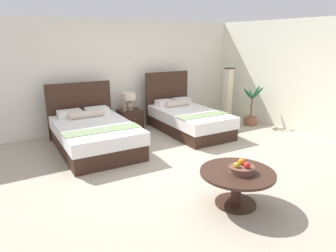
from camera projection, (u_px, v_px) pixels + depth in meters
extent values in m
cube|color=#AB9F8A|center=(183.00, 163.00, 5.40)|extent=(10.29, 9.29, 0.02)
cube|color=silver|center=(118.00, 74.00, 7.36)|extent=(10.29, 0.12, 2.55)
cube|color=white|center=(293.00, 76.00, 7.05)|extent=(0.12, 4.89, 2.55)
cube|color=#372118|center=(96.00, 143.00, 5.92)|extent=(1.38, 2.08, 0.30)
cube|color=white|center=(95.00, 130.00, 5.85)|extent=(1.42, 2.12, 0.24)
cube|color=#372118|center=(80.00, 110.00, 6.67)|extent=(1.40, 0.10, 1.21)
cube|color=white|center=(70.00, 114.00, 6.29)|extent=(0.48, 0.31, 0.14)
cube|color=white|center=(97.00, 110.00, 6.57)|extent=(0.48, 0.31, 0.14)
cylinder|color=beige|center=(87.00, 114.00, 6.23)|extent=(0.73, 0.17, 0.15)
cube|color=gray|center=(103.00, 130.00, 5.40)|extent=(1.39, 0.40, 0.01)
cube|color=#372118|center=(190.00, 127.00, 7.06)|extent=(1.18, 2.09, 0.27)
cube|color=white|center=(190.00, 116.00, 6.99)|extent=(1.22, 2.13, 0.25)
cube|color=#372118|center=(167.00, 97.00, 7.80)|extent=(1.20, 0.10, 1.31)
cube|color=white|center=(164.00, 103.00, 7.46)|extent=(0.41, 0.31, 0.14)
cube|color=white|center=(181.00, 101.00, 7.69)|extent=(0.41, 0.31, 0.14)
cylinder|color=beige|center=(178.00, 103.00, 7.37)|extent=(0.62, 0.17, 0.15)
cube|color=gray|center=(203.00, 115.00, 6.52)|extent=(1.19, 0.39, 0.01)
cube|color=#372118|center=(130.00, 120.00, 7.29)|extent=(0.52, 0.47, 0.48)
sphere|color=tan|center=(135.00, 119.00, 7.07)|extent=(0.02, 0.02, 0.02)
cylinder|color=tan|center=(130.00, 109.00, 7.24)|extent=(0.17, 0.17, 0.02)
ellipsoid|color=tan|center=(129.00, 105.00, 7.21)|extent=(0.16, 0.16, 0.19)
cylinder|color=#99844C|center=(129.00, 100.00, 7.18)|extent=(0.02, 0.02, 0.04)
cylinder|color=beige|center=(129.00, 96.00, 7.15)|extent=(0.32, 0.32, 0.16)
cylinder|color=#9D7360|center=(124.00, 107.00, 7.09)|extent=(0.09, 0.09, 0.17)
torus|color=#9D7360|center=(124.00, 104.00, 7.06)|extent=(0.09, 0.09, 0.01)
cylinder|color=#372118|center=(235.00, 203.00, 4.03)|extent=(0.54, 0.54, 0.02)
cylinder|color=#372118|center=(236.00, 189.00, 3.97)|extent=(0.14, 0.14, 0.43)
cylinder|color=#372118|center=(237.00, 173.00, 3.91)|extent=(0.97, 0.97, 0.04)
cylinder|color=brown|center=(241.00, 169.00, 3.87)|extent=(0.32, 0.32, 0.08)
torus|color=brown|center=(242.00, 166.00, 3.86)|extent=(0.34, 0.34, 0.02)
sphere|color=red|center=(247.00, 165.00, 3.80)|extent=(0.08, 0.08, 0.08)
sphere|color=orange|center=(241.00, 162.00, 3.92)|extent=(0.08, 0.08, 0.08)
sphere|color=gold|center=(237.00, 165.00, 3.82)|extent=(0.08, 0.08, 0.08)
sphere|color=red|center=(244.00, 161.00, 4.12)|extent=(0.08, 0.08, 0.08)
cube|color=#3A2620|center=(227.00, 116.00, 8.48)|extent=(0.21, 0.21, 0.03)
cube|color=#F7ECC8|center=(228.00, 93.00, 8.29)|extent=(0.17, 0.17, 1.31)
cube|color=#3A2620|center=(230.00, 68.00, 8.11)|extent=(0.21, 0.21, 0.02)
cylinder|color=brown|center=(250.00, 121.00, 7.70)|extent=(0.33, 0.33, 0.20)
cylinder|color=brown|center=(251.00, 108.00, 7.60)|extent=(0.04, 0.04, 0.48)
ellipsoid|color=#22512F|center=(256.00, 92.00, 7.54)|extent=(0.27, 0.07, 0.34)
ellipsoid|color=#22512F|center=(251.00, 94.00, 7.62)|extent=(0.17, 0.24, 0.25)
ellipsoid|color=#22512F|center=(248.00, 94.00, 7.54)|extent=(0.18, 0.23, 0.30)
ellipsoid|color=#22512F|center=(249.00, 95.00, 7.44)|extent=(0.27, 0.09, 0.25)
ellipsoid|color=#22512F|center=(254.00, 95.00, 7.41)|extent=(0.14, 0.24, 0.27)
ellipsoid|color=#22512F|center=(258.00, 93.00, 7.44)|extent=(0.18, 0.26, 0.35)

